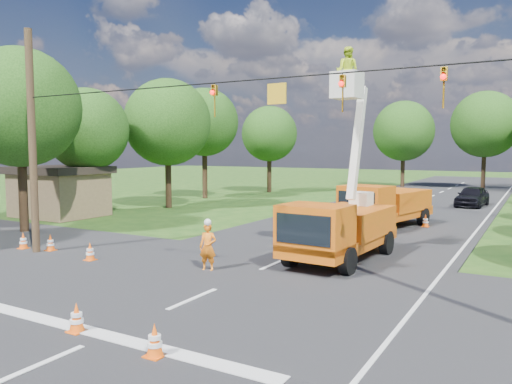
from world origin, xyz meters
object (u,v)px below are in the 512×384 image
Objects in this scene: traffic_cone_6 at (425,221)px; tree_far_b at (485,124)px; traffic_cone_1 at (155,341)px; tree_far_a at (404,131)px; distant_car at (472,196)px; tree_left_f at (269,134)px; pole_left at (32,143)px; tree_left_c at (87,130)px; traffic_cone_3 at (90,252)px; shed at (60,191)px; traffic_cone_0 at (77,318)px; tree_left_e at (204,122)px; tree_left_b at (20,108)px; traffic_cone_5 at (23,241)px; traffic_cone_4 at (50,243)px; tree_left_d at (168,122)px; ground_worker at (208,247)px; second_truck at (385,205)px; bucket_truck at (340,217)px; traffic_cone_2 at (365,238)px.

tree_far_b is (-0.02, 30.21, 6.45)m from traffic_cone_6.
tree_far_a reaches higher than traffic_cone_1.
distant_car is 0.53× the size of tree_left_f.
pole_left reaches higher than tree_left_c.
traffic_cone_3 is 0.13× the size of shed.
shed reaches higher than traffic_cone_3.
tree_left_e is (-15.98, 27.34, 6.13)m from traffic_cone_0.
tree_far_a reaches higher than traffic_cone_0.
traffic_cone_1 is 19.22m from tree_left_b.
pole_left is (-11.18, 5.50, 4.14)m from traffic_cone_1.
traffic_cone_3 and traffic_cone_5 have the same top height.
tree_far_b is at bearing 73.15° from traffic_cone_5.
tree_left_b is at bearing 144.20° from traffic_cone_5.
traffic_cone_4 is 16.68m from tree_left_d.
tree_left_f is at bearing 75.96° from tree_left_e.
pole_left reaches higher than ground_worker.
ground_worker is at bearing -108.60° from traffic_cone_6.
ground_worker is 9.02m from traffic_cone_5.
shed is 14.87m from tree_left_e.
tree_far_a is at bearing 60.67° from tree_left_e.
distant_car is (2.84, 13.18, -0.49)m from second_truck.
tree_left_f is (-16.64, 25.27, 3.98)m from bucket_truck.
traffic_cone_3 is at bearing -101.78° from tree_far_b.
distant_car is at bearing 83.04° from traffic_cone_2.
second_truck is 0.75× the size of pole_left.
traffic_cone_0 is at bearing -31.37° from tree_left_b.
bucket_truck is 11.35× the size of traffic_cone_1.
traffic_cone_3 and traffic_cone_4 have the same top height.
second_truck reaches higher than ground_worker.
tree_far_a is at bearing 80.57° from ground_worker.
tree_far_b reaches higher than traffic_cone_3.
second_truck is at bearing 91.50° from traffic_cone_1.
traffic_cone_4 is at bearing -130.51° from traffic_cone_6.
traffic_cone_2 is 14.69m from traffic_cone_5.
distant_car is 30.17m from traffic_cone_5.
traffic_cone_3 is 18.22m from tree_left_d.
tree_left_b reaches higher than traffic_cone_2.
tree_left_c is at bearing 108.43° from tree_left_b.
distant_car is 0.47× the size of tree_far_a.
traffic_cone_6 is 0.07× the size of tree_far_b.
tree_left_c reaches higher than traffic_cone_1.
traffic_cone_3 is at bearing -122.49° from traffic_cone_6.
tree_left_f is at bearing 89.24° from tree_left_d.
tree_far_b is at bearing 91.69° from bucket_truck.
tree_left_e reaches higher than tree_left_f.
traffic_cone_1 and traffic_cone_4 have the same top height.
traffic_cone_3 is at bearing -60.07° from tree_left_d.
second_truck is 30.66m from tree_far_a.
second_truck is 0.73× the size of tree_left_d.
traffic_cone_1 is 1.00× the size of traffic_cone_6.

